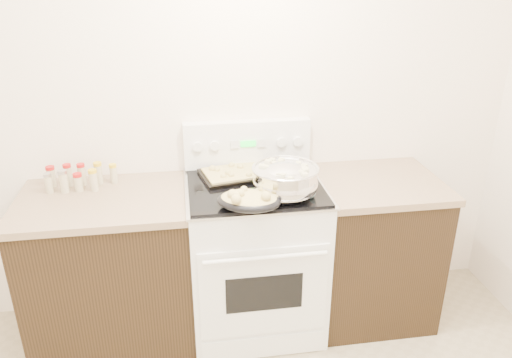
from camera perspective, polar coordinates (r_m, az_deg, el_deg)
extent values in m
cube|color=white|center=(2.96, -8.01, 8.92)|extent=(4.00, 0.05, 2.70)
cube|color=black|center=(3.05, -16.04, -10.20)|extent=(0.90, 0.64, 0.88)
cube|color=brown|center=(2.83, -17.07, -2.41)|extent=(0.93, 0.67, 0.04)
cube|color=black|center=(3.21, 12.93, -7.95)|extent=(0.70, 0.64, 0.88)
cube|color=brown|center=(3.00, 13.71, -0.44)|extent=(0.73, 0.67, 0.04)
cube|color=white|center=(3.02, -0.15, -9.04)|extent=(0.76, 0.66, 0.92)
cube|color=white|center=(2.75, 0.93, -12.87)|extent=(0.70, 0.01, 0.55)
cube|color=black|center=(2.75, 0.96, -12.95)|extent=(0.42, 0.01, 0.22)
cylinder|color=white|center=(2.58, 1.12, -9.00)|extent=(0.65, 0.02, 0.02)
cube|color=white|center=(2.99, 0.88, -18.63)|extent=(0.70, 0.01, 0.14)
cube|color=silver|center=(2.80, -0.16, -0.98)|extent=(0.78, 0.68, 0.01)
cube|color=black|center=(2.79, -0.16, -0.76)|extent=(0.74, 0.64, 0.01)
cube|color=white|center=(3.01, -1.01, 4.07)|extent=(0.76, 0.07, 0.28)
cylinder|color=white|center=(2.94, -6.70, 3.70)|extent=(0.06, 0.02, 0.06)
cylinder|color=white|center=(2.94, -4.75, 3.81)|extent=(0.06, 0.02, 0.06)
cylinder|color=white|center=(2.99, 2.92, 4.22)|extent=(0.06, 0.02, 0.06)
cylinder|color=white|center=(3.01, 4.79, 4.31)|extent=(0.06, 0.02, 0.06)
cube|color=#19E533|center=(2.96, -0.89, 4.05)|extent=(0.09, 0.00, 0.04)
cube|color=silver|center=(2.95, -2.43, 3.96)|extent=(0.05, 0.00, 0.05)
cube|color=silver|center=(2.97, 0.64, 4.12)|extent=(0.05, 0.00, 0.05)
ellipsoid|color=silver|center=(2.65, 3.35, -0.43)|extent=(0.44, 0.44, 0.21)
cylinder|color=silver|center=(2.67, 3.32, -1.67)|extent=(0.19, 0.19, 0.01)
torus|color=silver|center=(2.61, 3.39, 1.25)|extent=(0.36, 0.36, 0.02)
cylinder|color=silver|center=(2.64, 3.36, 0.02)|extent=(0.33, 0.33, 0.12)
cylinder|color=olive|center=(2.62, 3.39, 1.00)|extent=(0.31, 0.31, 0.00)
cube|color=beige|center=(2.72, 1.86, 2.08)|extent=(0.04, 0.04, 0.03)
cube|color=beige|center=(2.53, 3.11, 0.34)|extent=(0.04, 0.04, 0.03)
cube|color=beige|center=(2.60, 5.62, 0.90)|extent=(0.04, 0.04, 0.03)
cube|color=beige|center=(2.55, 5.59, 0.40)|extent=(0.03, 0.03, 0.03)
cube|color=beige|center=(2.67, 2.13, 1.66)|extent=(0.03, 0.03, 0.03)
cube|color=beige|center=(2.60, 2.28, 0.95)|extent=(0.03, 0.03, 0.02)
cube|color=beige|center=(2.50, 3.97, 0.00)|extent=(0.03, 0.03, 0.02)
cube|color=beige|center=(2.57, 5.22, 0.67)|extent=(0.04, 0.04, 0.03)
cube|color=beige|center=(2.54, 2.62, 0.44)|extent=(0.03, 0.03, 0.02)
cube|color=beige|center=(2.69, 4.89, 1.74)|extent=(0.03, 0.03, 0.02)
cube|color=beige|center=(2.64, 0.69, 1.37)|extent=(0.04, 0.04, 0.03)
cube|color=beige|center=(2.73, 2.90, 2.10)|extent=(0.04, 0.04, 0.03)
cube|color=beige|center=(2.66, 5.55, 1.40)|extent=(0.04, 0.04, 0.03)
cube|color=beige|center=(2.70, 1.40, 1.87)|extent=(0.04, 0.04, 0.03)
cube|color=beige|center=(2.60, 3.77, 1.00)|extent=(0.04, 0.04, 0.02)
cube|color=beige|center=(2.63, 1.18, 1.29)|extent=(0.04, 0.04, 0.03)
cube|color=beige|center=(2.62, 5.59, 1.05)|extent=(0.04, 0.04, 0.03)
cube|color=beige|center=(2.63, 5.06, 1.21)|extent=(0.04, 0.04, 0.03)
ellipsoid|color=black|center=(2.51, -0.82, -2.51)|extent=(0.38, 0.32, 0.08)
ellipsoid|color=#D2BC70|center=(2.51, -0.82, -2.27)|extent=(0.34, 0.28, 0.06)
sphere|color=#D2BC70|center=(2.48, -1.80, -1.65)|extent=(0.04, 0.04, 0.04)
sphere|color=#D2BC70|center=(2.42, -2.28, -2.33)|extent=(0.05, 0.05, 0.05)
sphere|color=#D2BC70|center=(2.54, 0.73, -1.11)|extent=(0.04, 0.04, 0.04)
sphere|color=#D2BC70|center=(2.45, 1.14, -1.99)|extent=(0.05, 0.05, 0.05)
sphere|color=#D2BC70|center=(2.48, -2.70, -1.78)|extent=(0.05, 0.05, 0.05)
sphere|color=#D2BC70|center=(2.55, 1.34, -1.05)|extent=(0.05, 0.05, 0.05)
sphere|color=#D2BC70|center=(2.53, -1.38, -1.22)|extent=(0.04, 0.04, 0.04)
sphere|color=#D2BC70|center=(2.47, -2.28, -1.88)|extent=(0.04, 0.04, 0.04)
cube|color=black|center=(2.90, -2.24, 0.51)|extent=(0.45, 0.36, 0.02)
cube|color=#D2BC70|center=(2.89, -2.24, 0.73)|extent=(0.40, 0.31, 0.02)
sphere|color=#D2BC70|center=(2.83, -2.84, 0.45)|extent=(0.03, 0.03, 0.03)
sphere|color=#D2BC70|center=(2.86, -3.25, 0.72)|extent=(0.03, 0.03, 0.03)
sphere|color=#D2BC70|center=(2.83, -0.81, 0.48)|extent=(0.04, 0.04, 0.04)
sphere|color=#D2BC70|center=(2.96, -2.81, 1.56)|extent=(0.04, 0.04, 0.04)
sphere|color=#D2BC70|center=(2.93, 0.50, 1.40)|extent=(0.04, 0.04, 0.04)
sphere|color=#D2BC70|center=(2.88, -0.01, 0.89)|extent=(0.04, 0.04, 0.04)
sphere|color=#D2BC70|center=(2.91, -4.49, 1.05)|extent=(0.03, 0.03, 0.03)
sphere|color=#D2BC70|center=(2.82, -3.76, 0.29)|extent=(0.03, 0.03, 0.03)
sphere|color=#D2BC70|center=(2.94, -1.81, 1.44)|extent=(0.04, 0.04, 0.04)
sphere|color=#D2BC70|center=(2.92, -5.01, 1.19)|extent=(0.04, 0.04, 0.04)
cylinder|color=#9A7C46|center=(2.70, 1.86, -1.38)|extent=(0.07, 0.23, 0.01)
sphere|color=#9A7C46|center=(2.60, 1.66, -2.32)|extent=(0.04, 0.04, 0.04)
sphere|color=#7FB2BE|center=(2.65, 5.98, -1.38)|extent=(0.08, 0.08, 0.08)
cylinder|color=#7FB2BE|center=(2.74, 6.25, 0.06)|extent=(0.11, 0.26, 0.07)
cylinder|color=#BFB28C|center=(3.04, -22.32, 0.13)|extent=(0.05, 0.05, 0.10)
cylinder|color=#B21414|center=(3.02, -22.49, 1.17)|extent=(0.05, 0.05, 0.02)
cylinder|color=#BFB28C|center=(3.01, -20.65, 0.28)|extent=(0.04, 0.04, 0.11)
cylinder|color=#B21414|center=(2.99, -20.83, 1.42)|extent=(0.05, 0.05, 0.02)
cylinder|color=#BFB28C|center=(2.99, -19.26, 0.34)|extent=(0.04, 0.04, 0.11)
cylinder|color=#B21414|center=(2.97, -19.42, 1.48)|extent=(0.04, 0.04, 0.02)
cylinder|color=#BFB28C|center=(2.98, -17.53, 0.48)|extent=(0.04, 0.04, 0.11)
cylinder|color=gold|center=(2.95, -17.69, 1.64)|extent=(0.05, 0.05, 0.02)
cylinder|color=#BFB28C|center=(2.97, -15.95, 0.44)|extent=(0.04, 0.04, 0.10)
cylinder|color=gold|center=(2.95, -16.07, 1.47)|extent=(0.04, 0.04, 0.02)
cylinder|color=#BFB28C|center=(2.96, -22.59, -0.59)|extent=(0.04, 0.04, 0.10)
cylinder|color=#B2B2B7|center=(2.94, -22.76, 0.44)|extent=(0.04, 0.04, 0.02)
cylinder|color=#BFB28C|center=(2.93, -21.10, -0.42)|extent=(0.05, 0.05, 0.11)
cylinder|color=#B2B2B7|center=(2.91, -21.28, 0.75)|extent=(0.05, 0.05, 0.02)
cylinder|color=#BFB28C|center=(2.92, -19.62, -0.51)|extent=(0.05, 0.05, 0.09)
cylinder|color=#B21414|center=(2.91, -19.76, 0.43)|extent=(0.05, 0.05, 0.02)
cylinder|color=#BFB28C|center=(2.90, -18.06, -0.28)|extent=(0.04, 0.04, 0.11)
cylinder|color=gold|center=(2.88, -18.21, 0.85)|extent=(0.05, 0.05, 0.02)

